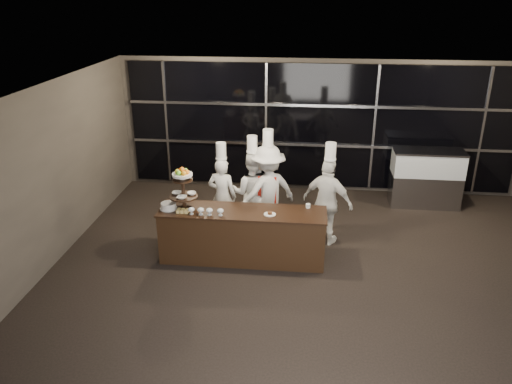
# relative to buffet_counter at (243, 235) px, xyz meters

# --- Properties ---
(room) EXTENTS (10.00, 10.00, 10.00)m
(room) POSITION_rel_buffet_counter_xyz_m (1.30, -1.55, 1.03)
(room) COLOR black
(room) RESTS_ON ground
(window_wall) EXTENTS (8.60, 0.10, 2.80)m
(window_wall) POSITION_rel_buffet_counter_xyz_m (1.30, 3.38, 1.04)
(window_wall) COLOR black
(window_wall) RESTS_ON ground
(buffet_counter) EXTENTS (2.84, 0.74, 0.92)m
(buffet_counter) POSITION_rel_buffet_counter_xyz_m (0.00, 0.00, 0.00)
(buffet_counter) COLOR black
(buffet_counter) RESTS_ON ground
(display_stand) EXTENTS (0.48, 0.48, 0.74)m
(display_stand) POSITION_rel_buffet_counter_xyz_m (-1.00, -0.00, 0.87)
(display_stand) COLOR black
(display_stand) RESTS_ON buffet_counter
(compotes) EXTENTS (0.60, 0.11, 0.12)m
(compotes) POSITION_rel_buffet_counter_xyz_m (-0.59, -0.22, 0.54)
(compotes) COLOR silver
(compotes) RESTS_ON buffet_counter
(layer_cake) EXTENTS (0.30, 0.30, 0.11)m
(layer_cake) POSITION_rel_buffet_counter_xyz_m (-1.26, -0.05, 0.51)
(layer_cake) COLOR white
(layer_cake) RESTS_ON buffet_counter
(pastry_squares) EXTENTS (0.19, 0.13, 0.05)m
(pastry_squares) POSITION_rel_buffet_counter_xyz_m (-0.98, -0.17, 0.48)
(pastry_squares) COLOR #ECCD73
(pastry_squares) RESTS_ON buffet_counter
(small_plate) EXTENTS (0.20, 0.20, 0.05)m
(small_plate) POSITION_rel_buffet_counter_xyz_m (0.47, -0.10, 0.47)
(small_plate) COLOR white
(small_plate) RESTS_ON buffet_counter
(chef_cup) EXTENTS (0.08, 0.08, 0.07)m
(chef_cup) POSITION_rel_buffet_counter_xyz_m (1.10, 0.25, 0.49)
(chef_cup) COLOR white
(chef_cup) RESTS_ON buffet_counter
(display_case) EXTENTS (1.47, 0.64, 1.24)m
(display_case) POSITION_rel_buffet_counter_xyz_m (3.61, 2.75, 0.22)
(display_case) COLOR #A5A5AA
(display_case) RESTS_ON ground
(chef_a) EXTENTS (0.60, 0.45, 1.81)m
(chef_a) POSITION_rel_buffet_counter_xyz_m (-0.51, 0.97, 0.32)
(chef_a) COLOR white
(chef_a) RESTS_ON ground
(chef_b) EXTENTS (0.82, 0.66, 1.93)m
(chef_b) POSITION_rel_buffet_counter_xyz_m (0.05, 1.06, 0.36)
(chef_b) COLOR white
(chef_b) RESTS_ON ground
(chef_c) EXTENTS (1.32, 1.18, 2.07)m
(chef_c) POSITION_rel_buffet_counter_xyz_m (0.34, 0.99, 0.43)
(chef_c) COLOR silver
(chef_c) RESTS_ON ground
(chef_d) EXTENTS (1.03, 0.78, 1.93)m
(chef_d) POSITION_rel_buffet_counter_xyz_m (1.45, 0.76, 0.37)
(chef_d) COLOR white
(chef_d) RESTS_ON ground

